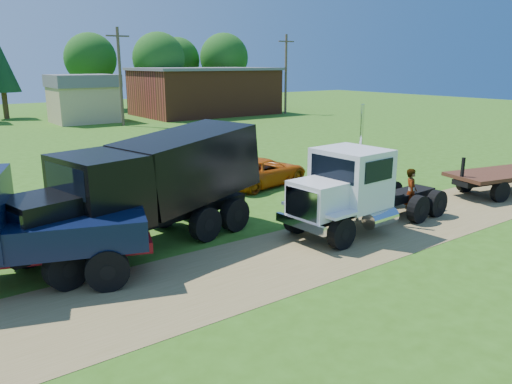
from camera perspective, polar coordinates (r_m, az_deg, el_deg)
ground at (r=17.21m, az=10.55°, el=-5.37°), size 140.00×140.00×0.00m
dirt_track at (r=17.21m, az=10.55°, el=-5.35°), size 120.00×4.20×0.01m
white_semi_tractor at (r=17.72m, az=10.97°, el=0.24°), size 7.32×2.83×4.37m
black_dump_truck at (r=16.35m, az=-12.04°, el=0.97°), size 8.76×4.24×3.71m
orange_pickup at (r=24.27m, az=0.83°, el=2.36°), size 5.17×3.06×1.35m
spectator_a at (r=20.03m, az=17.28°, el=-0.11°), size 0.82×0.80×1.90m
spectator_b at (r=22.51m, az=-6.41°, el=1.55°), size 0.94×0.91×1.53m
brick_building at (r=59.20m, az=-5.87°, el=11.41°), size 15.40×10.40×5.30m
tan_shed at (r=53.52m, az=-19.10°, el=10.13°), size 6.20×5.40×4.70m
utility_poles at (r=49.37m, az=-15.26°, el=12.77°), size 42.20×0.28×9.00m
tree_row at (r=61.49m, az=-26.08°, el=13.80°), size 56.19×14.69×11.57m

